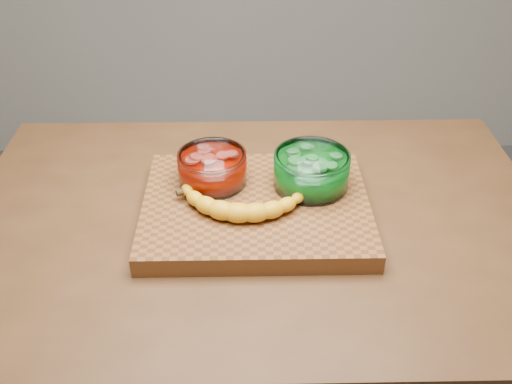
{
  "coord_description": "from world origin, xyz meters",
  "views": [
    {
      "loc": [
        -0.02,
        -0.91,
        1.62
      ],
      "look_at": [
        0.0,
        0.0,
        0.96
      ],
      "focal_mm": 40.0,
      "sensor_mm": 36.0,
      "label": 1
    }
  ],
  "objects": [
    {
      "name": "counter",
      "position": [
        0.0,
        0.0,
        0.45
      ],
      "size": [
        1.2,
        0.8,
        0.9
      ],
      "primitive_type": "cube",
      "color": "#4F2F17",
      "rests_on": "ground"
    },
    {
      "name": "cutting_board",
      "position": [
        0.0,
        0.0,
        0.92
      ],
      "size": [
        0.45,
        0.35,
        0.04
      ],
      "primitive_type": "cube",
      "color": "brown",
      "rests_on": "counter"
    },
    {
      "name": "bowl_red",
      "position": [
        -0.09,
        0.07,
        0.97
      ],
      "size": [
        0.14,
        0.14,
        0.07
      ],
      "color": "white",
      "rests_on": "cutting_board"
    },
    {
      "name": "bowl_green",
      "position": [
        0.11,
        0.05,
        0.98
      ],
      "size": [
        0.15,
        0.15,
        0.07
      ],
      "color": "white",
      "rests_on": "cutting_board"
    },
    {
      "name": "banana",
      "position": [
        -0.03,
        -0.03,
        0.96
      ],
      "size": [
        0.28,
        0.14,
        0.04
      ],
      "primitive_type": null,
      "color": "#F0A815",
      "rests_on": "cutting_board"
    }
  ]
}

